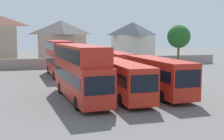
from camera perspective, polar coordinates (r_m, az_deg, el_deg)
ground at (r=45.78m, az=-5.39°, el=-0.64°), size 140.00×140.00×0.00m
depot_boundary_wall at (r=53.45m, az=-7.08°, el=1.37°), size 56.00×0.50×1.80m
bus_1 at (r=27.22m, az=-6.07°, el=0.16°), size 3.24×11.72×4.93m
bus_2 at (r=28.42m, az=1.70°, el=-1.29°), size 2.75×12.04×3.34m
bus_3 at (r=29.80m, az=8.61°, el=-0.78°), size 2.79×11.01×3.54m
bus_4 at (r=43.20m, az=-9.99°, el=2.57°), size 2.76×10.54×4.97m
bus_5 at (r=43.27m, az=-5.80°, el=1.48°), size 2.74×11.81×3.35m
bus_6 at (r=44.51m, az=0.63°, el=1.62°), size 3.02×12.03×3.29m
house_terrace_centre at (r=62.24m, az=-9.55°, el=5.32°), size 9.29×7.28×8.60m
house_terrace_right at (r=65.61m, az=3.90°, el=5.41°), size 8.26×6.42×8.46m
tree_behind_wall at (r=57.74m, az=12.47°, el=6.17°), size 4.27×4.27×7.59m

